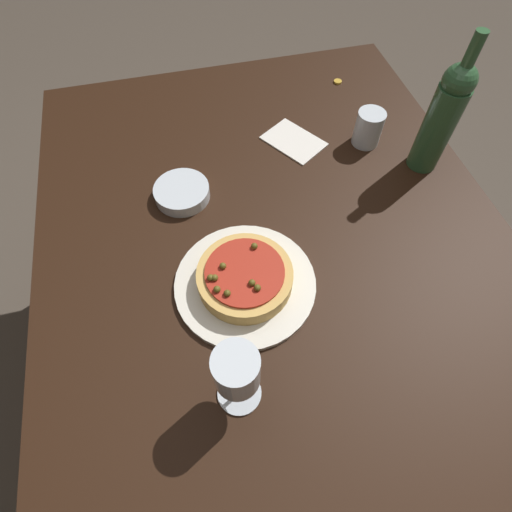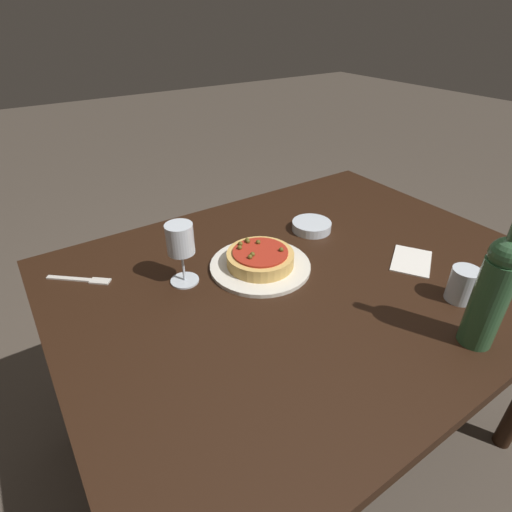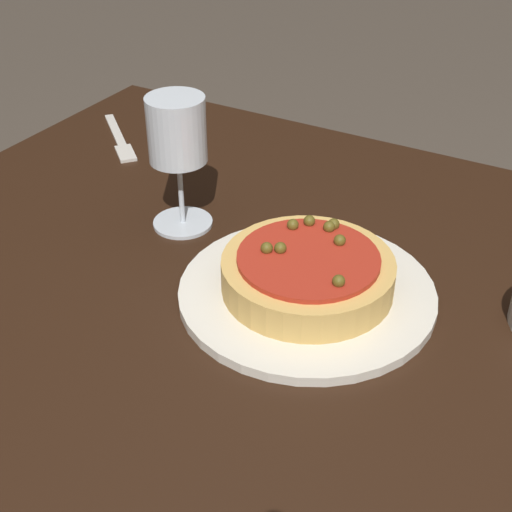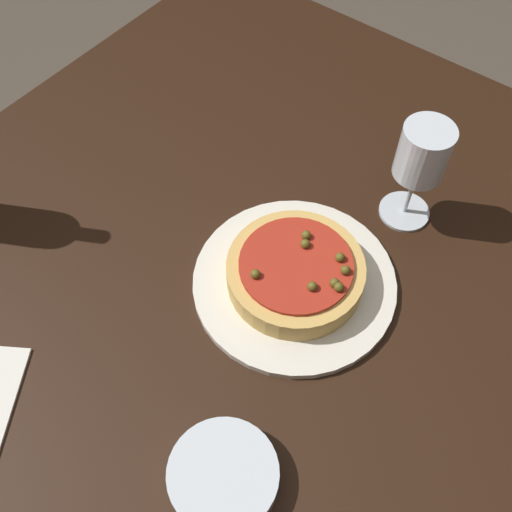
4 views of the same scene
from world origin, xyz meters
TOP-DOWN VIEW (x-y plane):
  - ground_plane at (0.00, 0.00)m, footprint 14.00×14.00m
  - dining_table at (0.00, 0.00)m, footprint 1.39×1.07m
  - dinner_plate at (-0.10, 0.10)m, footprint 0.30×0.30m
  - pizza at (-0.10, 0.10)m, footprint 0.20×0.20m
  - wine_glass at (-0.32, 0.16)m, footprint 0.08×0.08m
  - side_bowl at (0.17, 0.19)m, footprint 0.13×0.13m

SIDE VIEW (x-z plane):
  - ground_plane at x=0.00m, z-range 0.00..0.00m
  - dining_table at x=0.00m, z-range 0.30..1.07m
  - dinner_plate at x=-0.10m, z-range 0.77..0.78m
  - side_bowl at x=0.17m, z-range 0.77..0.80m
  - pizza at x=-0.10m, z-range 0.77..0.83m
  - wine_glass at x=-0.32m, z-range 0.81..0.98m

